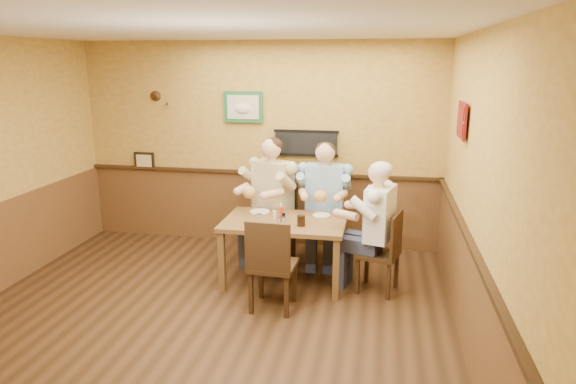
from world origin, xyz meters
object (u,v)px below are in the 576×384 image
Objects in this scene: chair_back_right at (324,224)px; water_glass_mid at (282,223)px; dining_table at (285,228)px; chair_back_left at (273,222)px; chair_near_side at (273,263)px; diner_white_elder at (379,235)px; chair_right_end at (378,252)px; cola_tumbler at (301,221)px; water_glass_left at (259,219)px; diner_tan_shirt at (273,206)px; pepper_shaker at (284,217)px; diner_blue_polo at (324,208)px; hot_sauce_bottle at (281,212)px; salt_shaker at (274,215)px.

water_glass_mid is (-0.35, -1.06, 0.33)m from chair_back_right.
dining_table is 1.39× the size of chair_back_left.
chair_near_side is 1.24m from diner_white_elder.
water_glass_mid reaches higher than dining_table.
chair_near_side is (-0.36, -1.44, 0.01)m from chair_back_right.
chair_near_side is at bearing -44.94° from chair_right_end.
chair_near_side reaches higher than cola_tumbler.
water_glass_left is at bearing -142.61° from dining_table.
cola_tumbler is at bearing -35.43° from diner_tan_shirt.
chair_back_left reaches higher than chair_back_right.
water_glass_left reaches higher than pepper_shaker.
diner_blue_polo is at bearing -124.68° from chair_right_end.
diner_blue_polo reaches higher than cola_tumbler.
hot_sauce_bottle is (-0.07, 0.33, 0.02)m from water_glass_mid.
chair_near_side reaches higher than chair_right_end.
diner_tan_shirt is at bearing 110.32° from hot_sauce_bottle.
chair_back_right is 0.99m from cola_tumbler.
salt_shaker is (-0.15, 0.33, -0.01)m from water_glass_mid.
chair_right_end is at bearing -5.01° from diner_tan_shirt.
dining_table is 0.71m from chair_near_side.
diner_white_elder is 1.21m from salt_shaker.
pepper_shaker is at bearing 33.47° from water_glass_left.
chair_back_left is 0.72× the size of diner_blue_polo.
chair_near_side reaches higher than chair_back_right.
diner_blue_polo is 7.97× the size of hot_sauce_bottle.
cola_tumbler reaches higher than water_glass_left.
diner_tan_shirt is (-0.28, 0.65, 0.06)m from dining_table.
cola_tumbler is at bearing 36.10° from water_glass_mid.
chair_near_side is at bearing -111.77° from cola_tumbler.
chair_right_end is (0.70, -0.83, -0.02)m from chair_back_right.
diner_blue_polo reaches higher than diner_white_elder.
chair_back_left is 1.54m from chair_right_end.
chair_back_left is at bearing 110.32° from hot_sauce_bottle.
water_glass_left is (0.02, -0.84, 0.09)m from diner_tan_shirt.
hot_sauce_bottle is 0.08m from pepper_shaker.
pepper_shaker is at bearing -116.16° from diner_blue_polo.
salt_shaker is at bearing -79.46° from diner_white_elder.
water_glass_left is 1.25× the size of pepper_shaker.
dining_table is at bearing -116.77° from chair_back_right.
chair_back_right reaches higher than hot_sauce_bottle.
dining_table is 1.08m from diner_white_elder.
dining_table is 0.84m from diner_blue_polo.
chair_right_end is at bearing -4.54° from salt_shaker.
water_glass_left is 0.30m from pepper_shaker.
chair_right_end reaches higher than water_glass_mid.
hot_sauce_bottle is (-0.42, -0.73, 0.14)m from diner_blue_polo.
chair_near_side is at bearing -104.43° from chair_back_right.
water_glass_mid is (0.31, -0.96, 0.09)m from diner_tan_shirt.
cola_tumbler is (0.19, 0.14, -0.00)m from water_glass_mid.
chair_back_left is at bearing 107.69° from water_glass_mid.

